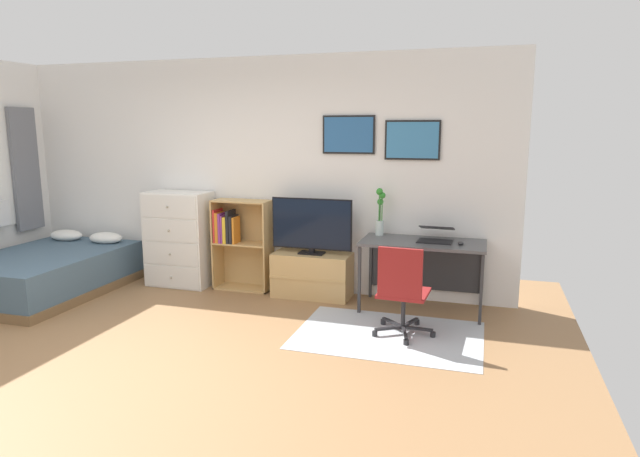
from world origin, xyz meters
TOP-DOWN VIEW (x-y plane):
  - ground_plane at (0.00, 0.00)m, footprint 7.20×7.20m
  - wall_back_with_posters at (0.02, 2.43)m, footprint 6.12×0.09m
  - area_rug at (1.87, 1.24)m, footprint 1.70×1.20m
  - bed at (-2.18, 1.41)m, footprint 1.39×1.94m
  - dresser at (-0.86, 2.15)m, footprint 0.77×0.46m
  - bookshelf at (-0.12, 2.23)m, footprint 0.68×0.30m
  - tv_stand at (0.83, 2.17)m, footprint 0.88×0.41m
  - television at (0.83, 2.15)m, footprint 0.93×0.16m
  - desk at (2.07, 2.14)m, footprint 1.27×0.63m
  - office_chair at (1.98, 1.24)m, footprint 0.56×0.58m
  - laptop at (2.19, 2.13)m, footprint 0.37×0.39m
  - computer_mouse at (2.45, 2.01)m, footprint 0.06×0.10m
  - bamboo_vase at (1.58, 2.26)m, footprint 0.10×0.11m

SIDE VIEW (x-z plane):
  - ground_plane at x=0.00m, z-range 0.00..0.00m
  - area_rug at x=1.87m, z-range 0.00..0.01m
  - bed at x=-2.18m, z-range -0.06..0.54m
  - tv_stand at x=0.83m, z-range 0.00..0.50m
  - office_chair at x=1.98m, z-range 0.03..0.89m
  - dresser at x=-0.86m, z-range 0.00..1.14m
  - bookshelf at x=-0.12m, z-range 0.07..1.14m
  - desk at x=2.07m, z-range 0.24..0.98m
  - computer_mouse at x=2.45m, z-range 0.74..0.77m
  - laptop at x=2.19m, z-range 0.72..0.88m
  - television at x=0.83m, z-range 0.51..1.13m
  - bamboo_vase at x=1.58m, z-range 0.74..1.26m
  - wall_back_with_posters at x=0.02m, z-range 0.01..2.71m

